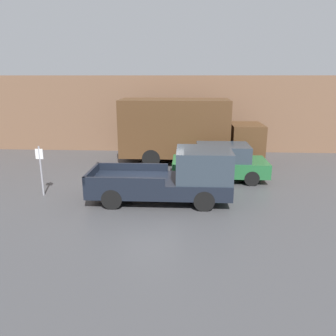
{
  "coord_description": "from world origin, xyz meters",
  "views": [
    {
      "loc": [
        1.29,
        -12.6,
        4.59
      ],
      "look_at": [
        0.61,
        0.17,
        1.01
      ],
      "focal_mm": 35.0,
      "sensor_mm": 36.0,
      "label": 1
    }
  ],
  "objects_px": {
    "pickup_truck": "(176,177)",
    "parking_sign": "(41,168)",
    "car": "(220,162)",
    "delivery_truck": "(184,130)"
  },
  "relations": [
    {
      "from": "pickup_truck",
      "to": "car",
      "type": "distance_m",
      "value": 3.44
    },
    {
      "from": "car",
      "to": "parking_sign",
      "type": "bearing_deg",
      "value": -160.79
    },
    {
      "from": "pickup_truck",
      "to": "parking_sign",
      "type": "bearing_deg",
      "value": 176.84
    },
    {
      "from": "pickup_truck",
      "to": "car",
      "type": "bearing_deg",
      "value": 55.2
    },
    {
      "from": "car",
      "to": "parking_sign",
      "type": "height_order",
      "value": "parking_sign"
    },
    {
      "from": "car",
      "to": "parking_sign",
      "type": "relative_size",
      "value": 2.13
    },
    {
      "from": "pickup_truck",
      "to": "parking_sign",
      "type": "xyz_separation_m",
      "value": [
        -5.3,
        0.29,
        0.2
      ]
    },
    {
      "from": "delivery_truck",
      "to": "car",
      "type": "bearing_deg",
      "value": -60.97
    },
    {
      "from": "pickup_truck",
      "to": "parking_sign",
      "type": "distance_m",
      "value": 5.32
    },
    {
      "from": "parking_sign",
      "to": "pickup_truck",
      "type": "bearing_deg",
      "value": -3.16
    }
  ]
}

